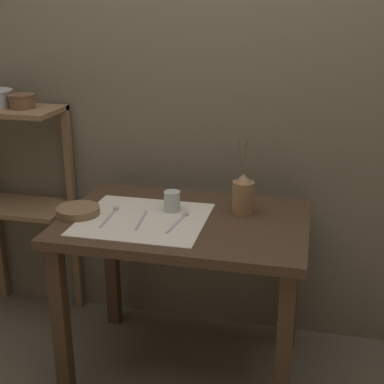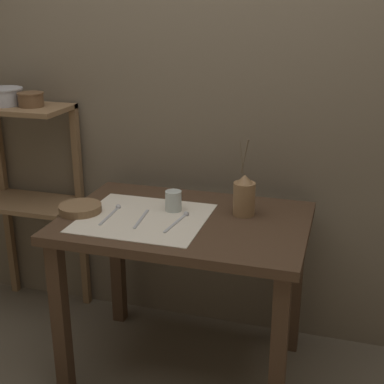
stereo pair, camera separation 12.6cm
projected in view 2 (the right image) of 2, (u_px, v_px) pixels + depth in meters
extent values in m
plane|color=brown|center=(185.00, 367.00, 2.50)|extent=(12.00, 12.00, 0.00)
cube|color=#6B5E4C|center=(213.00, 94.00, 2.51)|extent=(7.00, 0.06, 2.40)
cube|color=#422D1E|center=(184.00, 222.00, 2.25)|extent=(1.03, 0.70, 0.04)
cube|color=#422D1E|center=(60.00, 319.00, 2.24)|extent=(0.06, 0.06, 0.71)
cube|color=#422D1E|center=(278.00, 358.00, 1.99)|extent=(0.06, 0.06, 0.71)
cube|color=#422D1E|center=(117.00, 259.00, 2.76)|extent=(0.06, 0.06, 0.71)
cube|color=#422D1E|center=(295.00, 284.00, 2.52)|extent=(0.06, 0.06, 0.71)
cube|color=brown|center=(18.00, 108.00, 2.61)|extent=(0.50, 0.29, 0.02)
cube|color=brown|center=(28.00, 203.00, 2.78)|extent=(0.50, 0.29, 0.02)
cube|color=brown|center=(5.00, 201.00, 2.98)|extent=(0.04, 0.04, 1.13)
cube|color=brown|center=(81.00, 209.00, 2.85)|extent=(0.04, 0.04, 1.13)
cube|color=beige|center=(144.00, 218.00, 2.25)|extent=(0.52, 0.47, 0.00)
cylinder|color=olive|center=(244.00, 199.00, 2.26)|extent=(0.09, 0.09, 0.14)
cone|color=olive|center=(245.00, 179.00, 2.23)|extent=(0.07, 0.07, 0.04)
cylinder|color=brown|center=(242.00, 158.00, 2.19)|extent=(0.02, 0.03, 0.15)
cylinder|color=brown|center=(245.00, 157.00, 2.19)|extent=(0.03, 0.03, 0.15)
cylinder|color=brown|center=(245.00, 156.00, 2.19)|extent=(0.04, 0.03, 0.16)
cylinder|color=brown|center=(80.00, 209.00, 2.30)|extent=(0.18, 0.18, 0.04)
cylinder|color=#B7C1BC|center=(173.00, 201.00, 2.31)|extent=(0.07, 0.07, 0.09)
cube|color=#A8A8AD|center=(109.00, 216.00, 2.26)|extent=(0.02, 0.20, 0.00)
sphere|color=#A8A8AD|center=(118.00, 207.00, 2.35)|extent=(0.02, 0.02, 0.02)
cube|color=#A8A8AD|center=(141.00, 219.00, 2.23)|extent=(0.03, 0.20, 0.00)
cube|color=#A8A8AD|center=(175.00, 223.00, 2.18)|extent=(0.04, 0.20, 0.00)
sphere|color=#A8A8AD|center=(185.00, 214.00, 2.27)|extent=(0.02, 0.02, 0.02)
cylinder|color=#A8A8AD|center=(3.00, 96.00, 2.62)|extent=(0.18, 0.18, 0.08)
cylinder|color=#A8A8AD|center=(2.00, 89.00, 2.60)|extent=(0.19, 0.19, 0.01)
cylinder|color=brown|center=(31.00, 100.00, 2.58)|extent=(0.12, 0.12, 0.07)
cylinder|color=brown|center=(30.00, 93.00, 2.57)|extent=(0.13, 0.13, 0.01)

